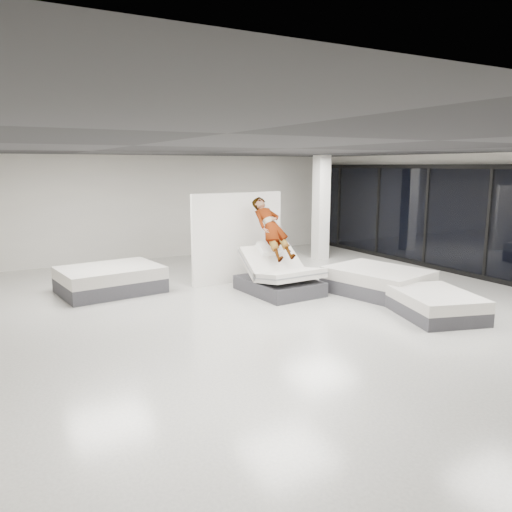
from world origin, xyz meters
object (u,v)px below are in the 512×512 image
at_px(divider_panel, 238,238).
at_px(flat_bed_right_far, 378,281).
at_px(hero_bed, 279,278).
at_px(flat_bed_right_near, 435,304).
at_px(flat_bed_left_far, 110,280).
at_px(person, 272,239).
at_px(column, 321,208).
at_px(remote, 288,250).

height_order(divider_panel, flat_bed_right_far, divider_panel).
bearing_deg(flat_bed_right_far, hero_bed, 149.12).
distance_m(flat_bed_right_near, flat_bed_left_far, 7.09).
bearing_deg(flat_bed_left_far, person, -25.34).
xyz_separation_m(hero_bed, flat_bed_right_near, (1.71, -3.00, -0.11)).
distance_m(hero_bed, column, 4.75).
bearing_deg(flat_bed_right_far, remote, 146.28).
relative_size(divider_panel, flat_bed_right_far, 1.01).
bearing_deg(person, hero_bed, -90.00).
bearing_deg(flat_bed_right_near, divider_panel, 114.45).
relative_size(hero_bed, flat_bed_right_near, 0.94).
bearing_deg(column, remote, -135.39).
distance_m(flat_bed_left_far, column, 7.00).
height_order(person, flat_bed_right_near, person).
relative_size(remote, flat_bed_right_far, 0.06).
bearing_deg(hero_bed, remote, -3.79).
distance_m(hero_bed, flat_bed_right_near, 3.46).
relative_size(person, divider_panel, 0.72).
height_order(hero_bed, flat_bed_left_far, hero_bed).
bearing_deg(divider_panel, remote, -71.21).
distance_m(hero_bed, remote, 0.67).
relative_size(person, column, 0.55).
xyz_separation_m(remote, flat_bed_right_far, (1.69, -1.13, -0.69)).
xyz_separation_m(flat_bed_right_near, flat_bed_left_far, (-5.10, 4.92, 0.06)).
relative_size(hero_bed, divider_panel, 0.78).
bearing_deg(remote, flat_bed_left_far, 148.22).
height_order(hero_bed, flat_bed_right_far, hero_bed).
distance_m(flat_bed_right_near, column, 6.47).
height_order(remote, flat_bed_right_far, remote).
xyz_separation_m(person, column, (3.40, 2.78, 0.40)).
xyz_separation_m(divider_panel, flat_bed_left_far, (-3.07, 0.45, -0.82)).
xyz_separation_m(person, divider_panel, (-0.31, 1.15, -0.09)).
height_order(remote, flat_bed_left_far, remote).
relative_size(flat_bed_right_far, column, 0.76).
xyz_separation_m(remote, flat_bed_right_near, (1.48, -2.99, -0.74)).
xyz_separation_m(hero_bed, remote, (0.22, -0.01, 0.63)).
bearing_deg(person, flat_bed_right_far, -40.79).
distance_m(divider_panel, flat_bed_right_near, 4.99).
height_order(flat_bed_right_far, flat_bed_right_near, flat_bed_right_far).
xyz_separation_m(person, flat_bed_left_far, (-3.38, 1.60, -0.90)).
bearing_deg(column, flat_bed_left_far, -170.11).
distance_m(person, flat_bed_left_far, 3.84).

